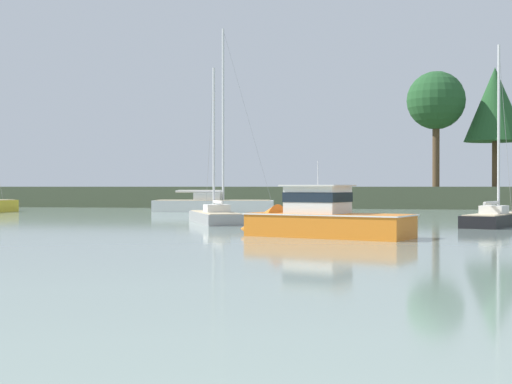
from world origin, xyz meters
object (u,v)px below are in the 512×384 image
object	(u,v)px
sailboat_grey	(216,219)
cruiser_orange	(311,225)
sailboat_white	(213,208)
sailboat_black	(496,222)

from	to	relation	value
sailboat_grey	cruiser_orange	bearing A→B (deg)	-57.37
cruiser_orange	sailboat_white	bearing A→B (deg)	111.48
cruiser_orange	sailboat_black	xyz separation A→B (m)	(8.17, 9.48, -0.23)
sailboat_grey	sailboat_black	distance (m)	14.44
sailboat_white	sailboat_grey	distance (m)	18.30
sailboat_white	cruiser_orange	distance (m)	29.58
sailboat_white	sailboat_black	size ratio (longest dim) A/B	1.57
sailboat_white	sailboat_black	bearing A→B (deg)	-43.52
cruiser_orange	sailboat_grey	distance (m)	11.63
sailboat_white	sailboat_black	xyz separation A→B (m)	(18.99, -18.04, -0.10)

